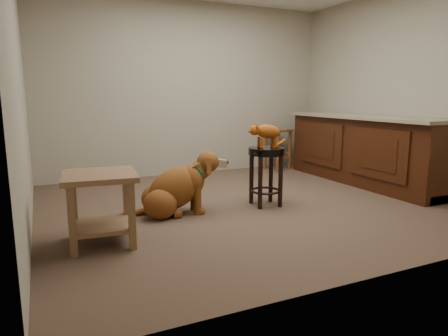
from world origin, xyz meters
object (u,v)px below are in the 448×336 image
padded_stool (266,165)px  tabby_kitten (266,132)px  golden_retriever (176,190)px  side_table (101,198)px  wood_stool (278,149)px

padded_stool → tabby_kitten: (-0.01, 0.00, 0.36)m
padded_stool → golden_retriever: bearing=174.1°
padded_stool → side_table: size_ratio=1.03×
padded_stool → tabby_kitten: bearing=168.5°
wood_stool → side_table: wood_stool is taller
padded_stool → side_table: padded_stool is taller
wood_stool → tabby_kitten: (-1.32, -1.83, 0.47)m
side_table → golden_retriever: size_ratio=0.59×
padded_stool → wood_stool: 2.25m
side_table → golden_retriever: 0.99m
wood_stool → tabby_kitten: 2.31m
side_table → wood_stool: bearing=36.0°
side_table → tabby_kitten: size_ratio=1.25×
padded_stool → side_table: bearing=-166.2°
padded_stool → tabby_kitten: size_ratio=1.29×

